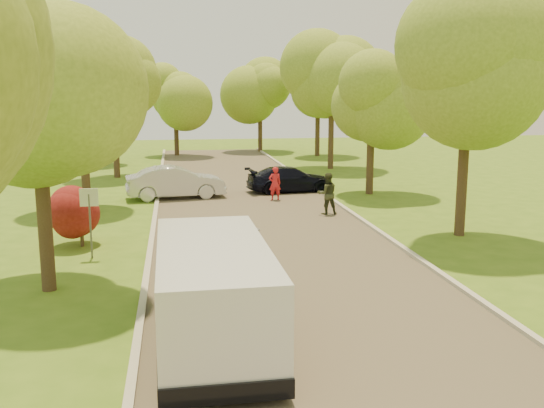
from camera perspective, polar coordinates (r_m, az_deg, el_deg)
ground at (r=15.94m, az=2.87°, el=-8.02°), size 100.00×100.00×0.00m
road at (r=23.54m, az=-1.18°, el=-1.86°), size 8.00×60.00×0.01m
curb_left at (r=23.33m, az=-11.08°, el=-2.03°), size 0.18×60.00×0.12m
curb_right at (r=24.41m, az=8.28°, el=-1.38°), size 0.18×60.00×0.12m
street_sign at (r=19.27m, az=-16.80°, el=-0.38°), size 0.55×0.06×2.17m
red_shrub at (r=20.89m, az=-17.57°, el=-0.90°), size 1.70×1.70×1.95m
tree_l_mida at (r=16.07m, az=-20.67°, el=10.24°), size 4.71×4.60×7.39m
tree_l_midb at (r=27.02m, az=-17.11°, el=9.09°), size 4.30×4.20×6.62m
tree_l_far at (r=36.91m, az=-14.41°, el=10.88°), size 4.92×4.80×7.79m
tree_r_mida at (r=22.25m, az=18.50°, el=11.23°), size 5.13×5.00×7.95m
tree_r_midb at (r=30.38m, az=9.76°, el=10.07°), size 4.51×4.40×7.01m
tree_r_far at (r=40.15m, az=5.99°, el=11.63°), size 5.33×5.20×8.34m
tree_bg_a at (r=45.11m, az=-16.58°, el=10.48°), size 5.12×5.00×7.72m
tree_bg_b at (r=48.14m, az=4.62°, el=11.12°), size 5.12×5.00×7.95m
tree_bg_c at (r=48.77m, az=-8.85°, el=10.42°), size 4.92×4.80×7.33m
tree_bg_d at (r=51.30m, az=-0.89°, el=10.87°), size 5.12×5.00×7.72m
minivan at (r=12.40m, az=-5.57°, el=-8.23°), size 2.26×5.61×2.08m
silver_sedan at (r=29.35m, az=-9.05°, el=2.03°), size 4.84×2.19×1.54m
dark_sedan at (r=30.91m, az=1.72°, el=2.35°), size 4.63×2.30×1.29m
longboard at (r=14.92m, az=-2.51°, el=-8.90°), size 0.43×1.03×0.12m
skateboarder at (r=14.62m, az=-2.54°, el=-5.24°), size 1.36×0.91×1.95m
person_striped at (r=28.45m, az=0.27°, el=1.94°), size 0.61×0.43×1.59m
person_olive at (r=25.25m, az=5.22°, el=0.96°), size 0.86×0.67×1.75m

